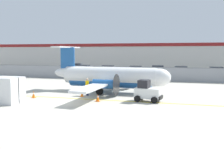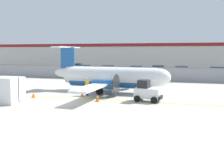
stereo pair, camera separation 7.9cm
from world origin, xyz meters
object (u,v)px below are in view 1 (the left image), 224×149
at_px(traffic_cone_near_right, 82,93).
at_px(parked_car_0, 76,67).
at_px(ground_crew_worker, 87,86).
at_px(traffic_cone_far_left, 98,98).
at_px(traffic_cone_near_left, 34,95).
at_px(parked_car_2, 108,69).
at_px(parked_car_4, 157,69).
at_px(baggage_tug, 147,92).
at_px(commuter_airplane, 112,77).
at_px(parked_car_5, 180,70).
at_px(parked_car_3, 136,70).
at_px(parked_car_6, 217,71).
at_px(parked_car_1, 83,69).
at_px(cargo_container, 7,90).

distance_m(traffic_cone_near_right, parked_car_0, 33.74).
height_order(ground_crew_worker, traffic_cone_far_left, ground_crew_worker).
height_order(traffic_cone_near_left, parked_car_2, parked_car_2).
bearing_deg(parked_car_0, parked_car_2, 139.32).
bearing_deg(parked_car_0, traffic_cone_far_left, 109.22).
height_order(traffic_cone_far_left, parked_car_4, parked_car_4).
relative_size(baggage_tug, traffic_cone_far_left, 3.88).
height_order(commuter_airplane, parked_car_5, commuter_airplane).
bearing_deg(parked_car_5, traffic_cone_far_left, 77.97).
bearing_deg(parked_car_3, parked_car_6, -4.41).
bearing_deg(parked_car_1, baggage_tug, 121.72).
distance_m(ground_crew_worker, cargo_container, 7.43).
relative_size(commuter_airplane, parked_car_6, 3.78).
height_order(baggage_tug, cargo_container, cargo_container).
height_order(cargo_container, traffic_cone_near_left, cargo_container).
bearing_deg(cargo_container, traffic_cone_near_right, 41.95).
xyz_separation_m(parked_car_1, parked_car_3, (10.94, -0.50, 0.00)).
bearing_deg(traffic_cone_far_left, ground_crew_worker, 126.90).
distance_m(cargo_container, parked_car_5, 33.01).
xyz_separation_m(ground_crew_worker, traffic_cone_far_left, (1.97, -2.63, -0.64)).
bearing_deg(parked_car_5, parked_car_2, 5.94).
distance_m(parked_car_3, parked_car_4, 4.55).
distance_m(parked_car_5, parked_car_6, 6.23).
distance_m(baggage_tug, parked_car_5, 26.14).
xyz_separation_m(traffic_cone_far_left, parked_car_4, (2.72, 28.81, 0.58)).
distance_m(parked_car_0, parked_car_3, 16.42).
distance_m(parked_car_1, parked_car_2, 5.40).
bearing_deg(parked_car_2, traffic_cone_near_right, -86.08).
relative_size(commuter_airplane, parked_car_3, 3.67).
xyz_separation_m(ground_crew_worker, traffic_cone_near_left, (-4.43, -2.53, -0.64)).
distance_m(baggage_tug, parked_car_6, 27.18).
xyz_separation_m(commuter_airplane, cargo_container, (-7.13, -7.88, -0.50)).
bearing_deg(parked_car_6, parked_car_3, -175.46).
height_order(cargo_container, parked_car_6, cargo_container).
xyz_separation_m(commuter_airplane, traffic_cone_far_left, (0.18, -5.34, -1.29)).
distance_m(parked_car_3, parked_car_6, 14.31).
bearing_deg(traffic_cone_near_right, parked_car_4, 79.54).
distance_m(ground_crew_worker, traffic_cone_near_right, 0.99).
distance_m(commuter_airplane, cargo_container, 10.64).
xyz_separation_m(commuter_airplane, parked_car_6, (13.54, 21.41, -0.71)).
relative_size(traffic_cone_near_right, parked_car_5, 0.15).
bearing_deg(cargo_container, baggage_tug, 18.51).
xyz_separation_m(traffic_cone_near_right, traffic_cone_far_left, (2.24, -1.92, 0.00)).
distance_m(traffic_cone_near_right, parked_car_2, 24.82).
bearing_deg(parked_car_3, parked_car_1, 170.37).
xyz_separation_m(parked_car_4, parked_car_6, (10.63, -2.06, 0.00)).
distance_m(baggage_tug, ground_crew_worker, 6.31).
relative_size(cargo_container, traffic_cone_far_left, 3.81).
bearing_deg(parked_car_6, parked_car_5, 178.38).
relative_size(parked_car_0, parked_car_3, 1.00).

